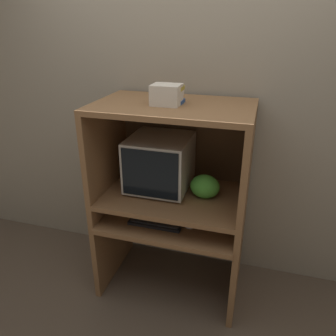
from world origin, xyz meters
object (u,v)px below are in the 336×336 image
(crt_monitor, at_px, (160,162))
(keyboard, at_px, (156,222))
(storage_box, at_px, (167,95))
(snack_bag, at_px, (205,186))
(book_stack, at_px, (172,94))
(mouse, at_px, (189,227))

(crt_monitor, distance_m, keyboard, 0.43)
(crt_monitor, distance_m, storage_box, 0.53)
(snack_bag, distance_m, book_stack, 0.67)
(storage_box, bearing_deg, mouse, -29.64)
(keyboard, distance_m, storage_box, 0.89)
(book_stack, bearing_deg, snack_bag, -2.53)
(mouse, xyz_separation_m, snack_bag, (0.07, 0.16, 0.25))
(mouse, height_order, book_stack, book_stack)
(storage_box, bearing_deg, keyboard, -111.59)
(snack_bag, bearing_deg, mouse, -113.14)
(keyboard, relative_size, storage_box, 2.09)
(crt_monitor, height_order, keyboard, crt_monitor)
(keyboard, bearing_deg, storage_box, 68.41)
(crt_monitor, xyz_separation_m, keyboard, (0.04, -0.22, -0.36))
(crt_monitor, height_order, storage_box, storage_box)
(snack_bag, height_order, book_stack, book_stack)
(storage_box, bearing_deg, book_stack, 74.23)
(mouse, height_order, storage_box, storage_box)
(keyboard, bearing_deg, book_stack, 70.37)
(crt_monitor, relative_size, mouse, 7.91)
(snack_bag, bearing_deg, book_stack, 177.47)
(keyboard, xyz_separation_m, book_stack, (0.06, 0.17, 0.87))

